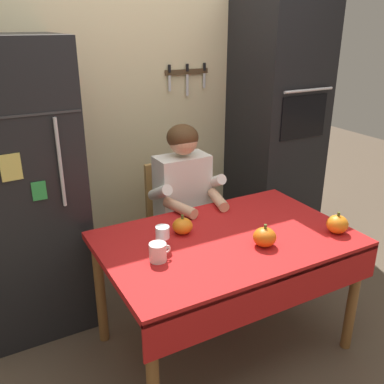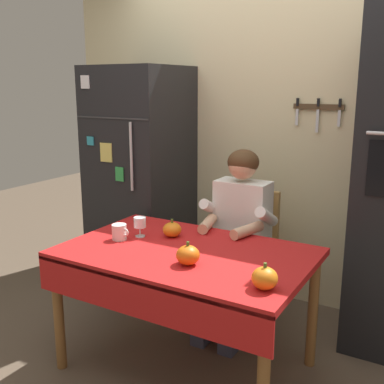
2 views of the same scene
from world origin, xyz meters
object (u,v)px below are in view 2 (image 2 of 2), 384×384
object	(u,v)px
refrigerator	(141,179)
chair_behind_person	(248,249)
wine_glass	(140,223)
pumpkin_small	(172,230)
coffee_mug	(119,232)
dining_table	(184,265)
seated_person	(238,226)
pumpkin_large	(265,278)
pumpkin_medium	(188,255)

from	to	relation	value
refrigerator	chair_behind_person	xyz separation A→B (m)	(1.01, -0.09, -0.39)
wine_glass	pumpkin_small	size ratio (longest dim) A/B	1.08
refrigerator	coffee_mug	xyz separation A→B (m)	(0.51, -0.91, -0.11)
dining_table	coffee_mug	distance (m)	0.46
refrigerator	coffee_mug	world-z (taller)	refrigerator
chair_behind_person	seated_person	size ratio (longest dim) A/B	0.75
seated_person	pumpkin_large	size ratio (longest dim) A/B	9.76
wine_glass	dining_table	bearing A→B (deg)	-12.72
pumpkin_small	pumpkin_large	bearing A→B (deg)	-28.28
coffee_mug	wine_glass	size ratio (longest dim) A/B	0.93
chair_behind_person	pumpkin_small	world-z (taller)	chair_behind_person
refrigerator	wine_glass	size ratio (longest dim) A/B	14.40
dining_table	pumpkin_small	distance (m)	0.30
chair_behind_person	pumpkin_small	size ratio (longest dim) A/B	8.05
chair_behind_person	coffee_mug	world-z (taller)	chair_behind_person
seated_person	coffee_mug	xyz separation A→B (m)	(-0.50, -0.63, 0.05)
dining_table	coffee_mug	xyz separation A→B (m)	(-0.44, -0.02, 0.13)
pumpkin_large	wine_glass	bearing A→B (deg)	161.50
seated_person	pumpkin_small	bearing A→B (deg)	-121.09
seated_person	pumpkin_small	distance (m)	0.49
coffee_mug	wine_glass	world-z (taller)	wine_glass
refrigerator	pumpkin_medium	distance (m)	1.50
chair_behind_person	wine_glass	size ratio (longest dim) A/B	7.44
seated_person	wine_glass	xyz separation A→B (m)	(-0.42, -0.52, 0.09)
pumpkin_large	coffee_mug	bearing A→B (deg)	168.41
chair_behind_person	pumpkin_medium	xyz separation A→B (m)	(0.06, -0.95, 0.28)
coffee_mug	pumpkin_medium	world-z (taller)	pumpkin_medium
dining_table	wine_glass	distance (m)	0.41
seated_person	pumpkin_small	xyz separation A→B (m)	(-0.25, -0.42, 0.05)
wine_glass	pumpkin_medium	world-z (taller)	same
pumpkin_large	dining_table	bearing A→B (deg)	158.00
dining_table	pumpkin_large	bearing A→B (deg)	-22.00
seated_person	pumpkin_medium	xyz separation A→B (m)	(0.06, -0.76, 0.05)
dining_table	wine_glass	world-z (taller)	wine_glass
seated_person	wine_glass	bearing A→B (deg)	-129.18
refrigerator	chair_behind_person	distance (m)	1.08
refrigerator	pumpkin_small	world-z (taller)	refrigerator
dining_table	chair_behind_person	distance (m)	0.81
dining_table	pumpkin_medium	world-z (taller)	pumpkin_medium
chair_behind_person	pumpkin_small	xyz separation A→B (m)	(-0.25, -0.61, 0.27)
wine_glass	pumpkin_large	xyz separation A→B (m)	(0.94, -0.32, -0.03)
pumpkin_large	pumpkin_medium	xyz separation A→B (m)	(-0.46, 0.08, -0.00)
refrigerator	dining_table	size ratio (longest dim) A/B	1.29
dining_table	pumpkin_medium	distance (m)	0.24
coffee_mug	chair_behind_person	bearing A→B (deg)	58.52
seated_person	coffee_mug	bearing A→B (deg)	-128.54
pumpkin_large	pumpkin_medium	distance (m)	0.46
chair_behind_person	pumpkin_medium	world-z (taller)	chair_behind_person
dining_table	seated_person	xyz separation A→B (m)	(0.06, 0.60, 0.08)
pumpkin_medium	coffee_mug	bearing A→B (deg)	166.71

